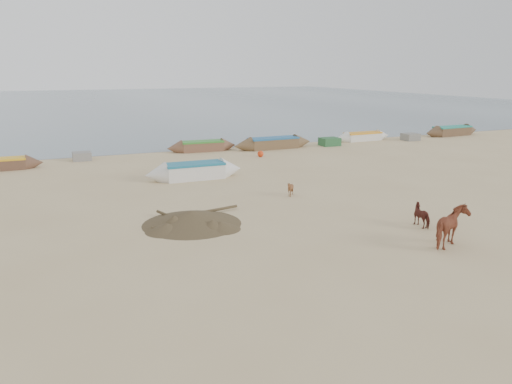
% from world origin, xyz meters
% --- Properties ---
extents(ground, '(140.00, 140.00, 0.00)m').
position_xyz_m(ground, '(0.00, 0.00, 0.00)').
color(ground, tan).
rests_on(ground, ground).
extents(sea, '(160.00, 160.00, 0.00)m').
position_xyz_m(sea, '(0.00, 82.00, 0.01)').
color(sea, slate).
rests_on(sea, ground).
extents(cow_adult, '(1.89, 1.50, 1.46)m').
position_xyz_m(cow_adult, '(4.71, -2.39, 0.73)').
color(cow_adult, brown).
rests_on(cow_adult, ground).
extents(calf_front, '(0.75, 0.69, 0.75)m').
position_xyz_m(calf_front, '(2.81, 6.25, 0.37)').
color(calf_front, brown).
rests_on(calf_front, ground).
extents(calf_right, '(1.05, 1.12, 0.90)m').
position_xyz_m(calf_right, '(5.48, -0.13, 0.45)').
color(calf_right, '#56241C').
rests_on(calf_right, ground).
extents(near_canoe, '(5.66, 1.44, 0.92)m').
position_xyz_m(near_canoe, '(-0.39, 11.97, 0.46)').
color(near_canoe, silver).
rests_on(near_canoe, ground).
extents(debris_pile, '(5.26, 5.26, 0.56)m').
position_xyz_m(debris_pile, '(-2.92, 3.79, 0.28)').
color(debris_pile, brown).
rests_on(debris_pile, ground).
extents(waterline_canoes, '(61.36, 3.28, 0.89)m').
position_xyz_m(waterline_canoes, '(4.80, 20.56, 0.41)').
color(waterline_canoes, brown).
rests_on(waterline_canoes, ground).
extents(beach_clutter, '(45.33, 4.37, 0.64)m').
position_xyz_m(beach_clutter, '(3.48, 19.64, 0.30)').
color(beach_clutter, '#2B603A').
rests_on(beach_clutter, ground).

